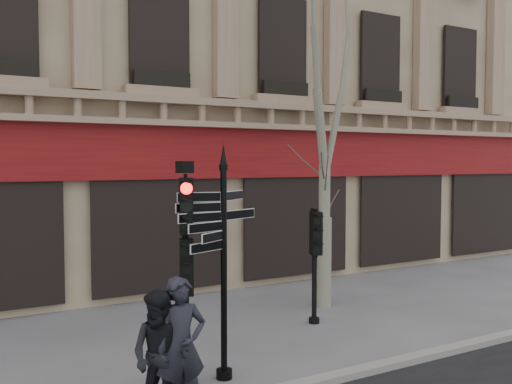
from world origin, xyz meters
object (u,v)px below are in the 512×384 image
pedestrian_a (181,347)px  pedestrian_b (161,356)px  traffic_signal_main (185,244)px  plane_tree (325,62)px  traffic_signal_secondary (315,246)px  fingerpost (224,221)px

pedestrian_a → pedestrian_b: size_ratio=1.09×
traffic_signal_main → plane_tree: (4.62, 2.66, 3.52)m
pedestrian_b → plane_tree: bearing=82.5°
traffic_signal_main → pedestrian_b: 1.78m
traffic_signal_main → pedestrian_a: bearing=-96.6°
traffic_signal_main → traffic_signal_secondary: (3.62, 1.67, -0.51)m
pedestrian_a → pedestrian_b: 0.30m
fingerpost → pedestrian_a: size_ratio=1.97×
fingerpost → pedestrian_b: bearing=-158.2°
traffic_signal_main → traffic_signal_secondary: traffic_signal_main is taller
traffic_signal_main → pedestrian_b: size_ratio=1.98×
traffic_signal_main → pedestrian_a: 1.62m
plane_tree → fingerpost: bearing=-145.5°
traffic_signal_secondary → plane_tree: plane_tree is taller
pedestrian_a → traffic_signal_main: bearing=68.0°
traffic_signal_main → traffic_signal_secondary: size_ratio=1.45×
traffic_signal_main → plane_tree: bearing=49.8°
pedestrian_a → pedestrian_b: bearing=-175.6°
fingerpost → traffic_signal_secondary: fingerpost is taller
fingerpost → traffic_signal_main: fingerpost is taller
pedestrian_b → fingerpost: bearing=81.0°
fingerpost → pedestrian_a: (-1.08, -0.87, -1.53)m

